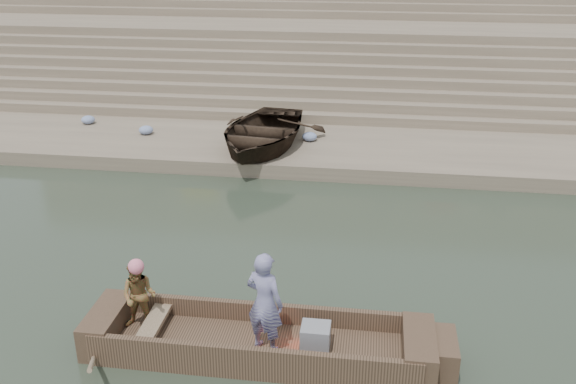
% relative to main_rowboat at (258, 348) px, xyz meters
% --- Properties ---
extents(ground, '(120.00, 120.00, 0.00)m').
position_rel_main_rowboat_xyz_m(ground, '(-2.39, 1.63, -0.11)').
color(ground, '#283427').
rests_on(ground, ground).
extents(lower_landing, '(32.00, 4.00, 0.40)m').
position_rel_main_rowboat_xyz_m(lower_landing, '(-2.39, 9.63, 0.09)').
color(lower_landing, gray).
rests_on(lower_landing, ground).
extents(mid_landing, '(32.00, 3.00, 2.80)m').
position_rel_main_rowboat_xyz_m(mid_landing, '(-2.39, 17.13, 1.29)').
color(mid_landing, gray).
rests_on(mid_landing, ground).
extents(upper_landing, '(32.00, 3.00, 5.20)m').
position_rel_main_rowboat_xyz_m(upper_landing, '(-2.39, 24.13, 2.49)').
color(upper_landing, gray).
rests_on(upper_landing, ground).
extents(ghat_steps, '(32.00, 11.00, 5.20)m').
position_rel_main_rowboat_xyz_m(ghat_steps, '(-2.39, 18.82, 1.69)').
color(ghat_steps, gray).
rests_on(ghat_steps, ground).
extents(main_rowboat, '(5.00, 1.30, 0.22)m').
position_rel_main_rowboat_xyz_m(main_rowboat, '(0.00, 0.00, 0.00)').
color(main_rowboat, brown).
rests_on(main_rowboat, ground).
extents(rowboat_trim, '(6.04, 2.63, 1.89)m').
position_rel_main_rowboat_xyz_m(rowboat_trim, '(0.21, -0.01, 0.20)').
color(rowboat_trim, brown).
rests_on(rowboat_trim, ground).
extents(standing_man, '(0.73, 0.61, 1.71)m').
position_rel_main_rowboat_xyz_m(standing_man, '(0.15, -0.15, 0.97)').
color(standing_man, navy).
rests_on(standing_man, main_rowboat).
extents(rowing_man, '(0.59, 0.46, 1.21)m').
position_rel_main_rowboat_xyz_m(rowing_man, '(-2.00, 0.15, 0.72)').
color(rowing_man, '#27752B').
rests_on(rowing_man, main_rowboat).
extents(television, '(0.46, 0.42, 0.40)m').
position_rel_main_rowboat_xyz_m(television, '(0.92, -0.00, 0.31)').
color(television, gray).
rests_on(television, main_rowboat).
extents(beached_rowboat, '(3.75, 4.87, 0.93)m').
position_rel_main_rowboat_xyz_m(beached_rowboat, '(-1.57, 9.12, 0.76)').
color(beached_rowboat, '#2D2116').
rests_on(beached_rowboat, lower_landing).
extents(cloth_bundles, '(7.80, 1.26, 0.26)m').
position_rel_main_rowboat_xyz_m(cloth_bundles, '(-4.40, 10.14, 0.42)').
color(cloth_bundles, '#3F5999').
rests_on(cloth_bundles, lower_landing).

